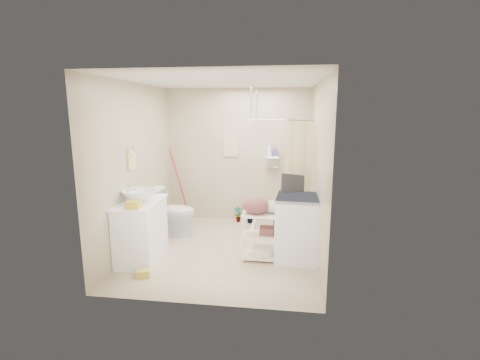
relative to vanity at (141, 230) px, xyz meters
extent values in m
plane|color=#C4B293|center=(1.16, 0.48, -0.44)|extent=(3.20, 3.20, 0.00)
cube|color=silver|center=(1.16, 0.48, 2.16)|extent=(2.80, 3.20, 0.04)
cube|color=#BBAD91|center=(1.16, 2.08, 0.86)|extent=(2.80, 0.04, 2.60)
cube|color=#BBAD91|center=(1.16, -1.12, 0.86)|extent=(2.80, 0.04, 2.60)
cube|color=#BBAD91|center=(-0.24, 0.48, 0.86)|extent=(0.04, 3.20, 2.60)
cube|color=#BBAD91|center=(2.56, 0.48, 0.86)|extent=(0.04, 3.20, 2.60)
cube|color=white|center=(0.00, 0.00, 0.00)|extent=(0.63, 1.04, 0.88)
imported|color=silver|center=(0.00, -0.01, 0.53)|extent=(0.55, 0.55, 0.17)
cube|color=gold|center=(0.08, -0.37, 0.49)|extent=(0.19, 0.15, 0.10)
cube|color=gold|center=(0.24, -0.57, -0.37)|extent=(0.29, 0.26, 0.13)
imported|color=silver|center=(0.12, 1.05, -0.02)|extent=(0.87, 0.55, 0.85)
imported|color=brown|center=(1.17, 1.91, -0.28)|extent=(0.19, 0.16, 0.32)
imported|color=brown|center=(1.44, 1.87, -0.26)|extent=(0.25, 0.23, 0.37)
cube|color=beige|center=(1.01, 2.06, 1.06)|extent=(0.28, 0.03, 0.42)
imported|color=white|center=(1.77, 1.99, 1.00)|extent=(0.12, 0.12, 0.24)
imported|color=#3F4E96|center=(1.87, 1.99, 0.97)|extent=(0.09, 0.09, 0.17)
cube|color=silver|center=(2.30, 0.31, 0.04)|extent=(0.69, 0.71, 0.96)
camera|label=1|loc=(2.09, -4.64, 1.73)|focal=26.00mm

